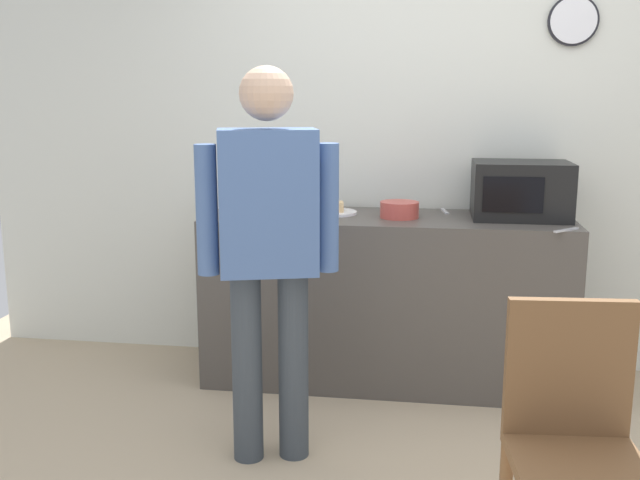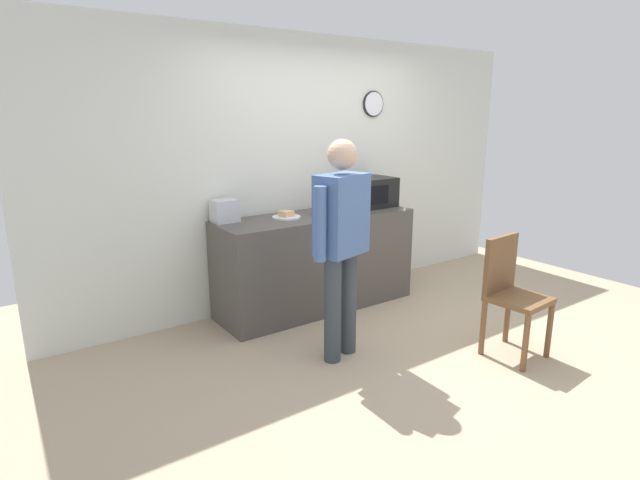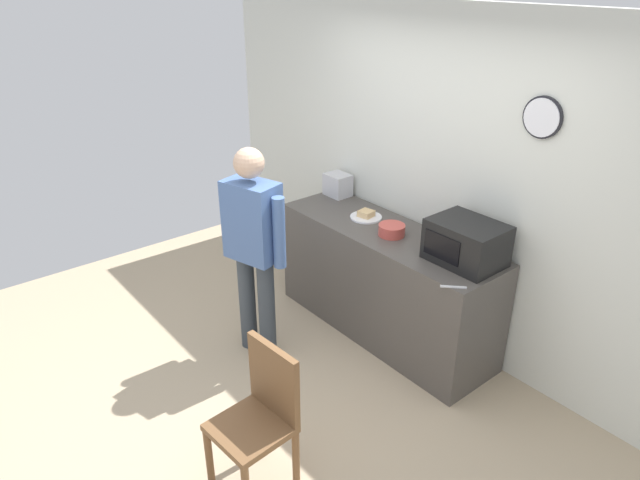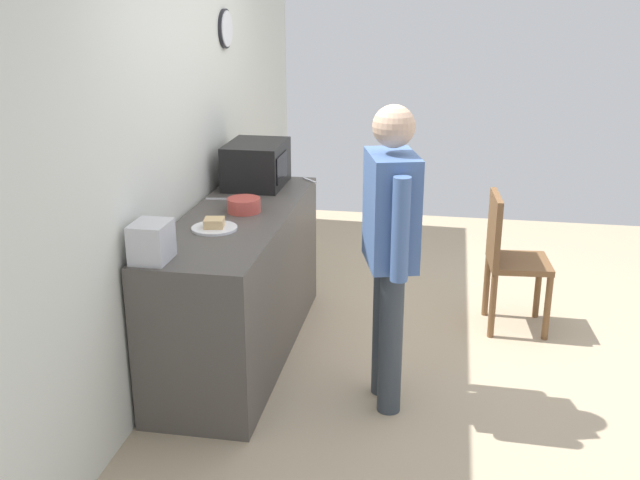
{
  "view_description": "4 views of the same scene",
  "coord_description": "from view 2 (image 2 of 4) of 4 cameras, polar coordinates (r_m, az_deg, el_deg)",
  "views": [
    {
      "loc": [
        -0.01,
        -2.61,
        1.57
      ],
      "look_at": [
        -0.52,
        0.74,
        0.88
      ],
      "focal_mm": 40.37,
      "sensor_mm": 36.0,
      "label": 1
    },
    {
      "loc": [
        -2.87,
        -2.62,
        1.86
      ],
      "look_at": [
        -0.51,
        0.75,
        0.82
      ],
      "focal_mm": 28.19,
      "sensor_mm": 36.0,
      "label": 2
    },
    {
      "loc": [
        2.57,
        -1.74,
        2.81
      ],
      "look_at": [
        -0.38,
        0.66,
        0.96
      ],
      "focal_mm": 31.87,
      "sensor_mm": 36.0,
      "label": 3
    },
    {
      "loc": [
        -4.44,
        -0.03,
        2.26
      ],
      "look_at": [
        -0.29,
        0.7,
        0.82
      ],
      "focal_mm": 42.34,
      "sensor_mm": 36.0,
      "label": 4
    }
  ],
  "objects": [
    {
      "name": "fork_utensil",
      "position": [
        5.1,
        1.06,
        3.67
      ],
      "size": [
        0.05,
        0.17,
        0.01
      ],
      "primitive_type": "cube",
      "rotation": [
        0.0,
        0.0,
        1.72
      ],
      "color": "silver",
      "rests_on": "kitchen_counter"
    },
    {
      "name": "ground_plane",
      "position": [
        4.31,
        11.52,
        -11.67
      ],
      "size": [
        6.0,
        6.0,
        0.0
      ],
      "primitive_type": "plane",
      "color": "tan"
    },
    {
      "name": "microwave",
      "position": [
        5.2,
        5.57,
        5.43
      ],
      "size": [
        0.5,
        0.39,
        0.3
      ],
      "color": "black",
      "rests_on": "kitchen_counter"
    },
    {
      "name": "sandwich_plate",
      "position": [
        4.64,
        -3.84,
        2.76
      ],
      "size": [
        0.26,
        0.26,
        0.07
      ],
      "color": "white",
      "rests_on": "kitchen_counter"
    },
    {
      "name": "spoon_utensil",
      "position": [
        5.1,
        9.58,
        3.46
      ],
      "size": [
        0.14,
        0.13,
        0.01
      ],
      "primitive_type": "cube",
      "rotation": [
        0.0,
        0.0,
        0.76
      ],
      "color": "silver",
      "rests_on": "kitchen_counter"
    },
    {
      "name": "person_standing",
      "position": [
        3.73,
        2.44,
        0.62
      ],
      "size": [
        0.57,
        0.34,
        1.68
      ],
      "color": "#353D46",
      "rests_on": "ground_plane"
    },
    {
      "name": "toaster",
      "position": [
        4.51,
        -10.75,
        3.27
      ],
      "size": [
        0.22,
        0.18,
        0.2
      ],
      "primitive_type": "cube",
      "color": "silver",
      "rests_on": "kitchen_counter"
    },
    {
      "name": "wooden_chair",
      "position": [
        4.19,
        20.81,
        -5.35
      ],
      "size": [
        0.43,
        0.43,
        0.94
      ],
      "color": "brown",
      "rests_on": "ground_plane"
    },
    {
      "name": "back_wall",
      "position": [
        5.14,
        -0.83,
        7.95
      ],
      "size": [
        5.4,
        0.13,
        2.6
      ],
      "color": "silver",
      "rests_on": "ground_plane"
    },
    {
      "name": "kitchen_counter",
      "position": [
        4.87,
        -0.43,
        -2.47
      ],
      "size": [
        1.96,
        0.62,
        0.92
      ],
      "primitive_type": "cube",
      "color": "#4C4742",
      "rests_on": "ground_plane"
    },
    {
      "name": "salad_bowl",
      "position": [
        4.77,
        0.38,
        3.4
      ],
      "size": [
        0.21,
        0.21,
        0.09
      ],
      "primitive_type": "cylinder",
      "color": "#C64C42",
      "rests_on": "kitchen_counter"
    }
  ]
}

